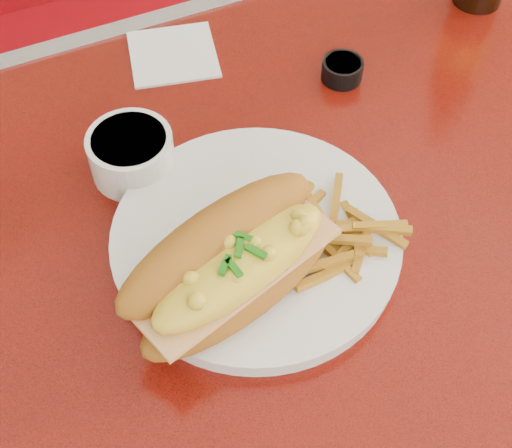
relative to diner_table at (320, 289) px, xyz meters
name	(u,v)px	position (x,y,z in m)	size (l,w,h in m)	color
diner_table	(320,289)	(0.00, 0.00, 0.00)	(1.23, 0.83, 0.77)	#B7180B
booth_bench_far	(141,85)	(0.00, 0.81, -0.32)	(1.20, 0.51, 0.90)	maroon
dinner_plate	(256,240)	(-0.09, -0.01, 0.17)	(0.38, 0.38, 0.02)	silver
mac_hoagie	(232,263)	(-0.14, -0.06, 0.23)	(0.25, 0.17, 0.10)	#A3611A
fries_pile	(329,224)	(-0.02, -0.04, 0.20)	(0.11, 0.10, 0.03)	gold
fork	(323,227)	(-0.03, -0.03, 0.18)	(0.04, 0.15, 0.00)	silver
gravy_ramekin	(132,154)	(-0.18, 0.15, 0.19)	(0.11, 0.11, 0.05)	silver
sauce_cup_right	(342,69)	(0.12, 0.19, 0.18)	(0.07, 0.07, 0.03)	black
paper_napkin	(173,54)	(-0.06, 0.32, 0.16)	(0.11, 0.11, 0.00)	white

